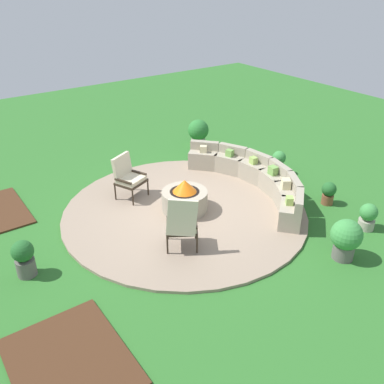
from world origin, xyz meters
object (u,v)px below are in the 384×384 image
(curved_stone_bench, at_px, (255,177))
(potted_plant_3, at_px, (198,132))
(potted_plant_0, at_px, (368,216))
(potted_plant_5, at_px, (346,238))
(fire_pit, at_px, (185,198))
(lounge_chair_front_right, at_px, (182,223))
(lounge_chair_front_left, at_px, (128,176))
(potted_plant_2, at_px, (329,192))
(potted_plant_4, at_px, (24,257))
(potted_plant_1, at_px, (279,161))

(curved_stone_bench, height_order, potted_plant_3, potted_plant_3)
(potted_plant_0, bearing_deg, potted_plant_5, -73.85)
(potted_plant_0, xyz_separation_m, potted_plant_3, (-5.83, -0.14, 0.14))
(fire_pit, height_order, curved_stone_bench, fire_pit)
(lounge_chair_front_right, xyz_separation_m, potted_plant_5, (1.95, 2.37, -0.18))
(potted_plant_5, bearing_deg, potted_plant_3, 169.76)
(fire_pit, relative_size, lounge_chair_front_right, 0.88)
(fire_pit, relative_size, lounge_chair_front_left, 0.98)
(fire_pit, bearing_deg, potted_plant_2, 61.16)
(potted_plant_0, distance_m, potted_plant_4, 6.81)
(potted_plant_1, distance_m, potted_plant_2, 1.85)
(potted_plant_2, height_order, potted_plant_4, potted_plant_4)
(curved_stone_bench, height_order, potted_plant_5, potted_plant_5)
(curved_stone_bench, relative_size, potted_plant_3, 5.08)
(potted_plant_4, bearing_deg, potted_plant_0, 67.52)
(fire_pit, bearing_deg, potted_plant_4, -87.28)
(curved_stone_bench, bearing_deg, potted_plant_3, 169.03)
(fire_pit, height_order, potted_plant_0, fire_pit)
(potted_plant_1, height_order, potted_plant_2, potted_plant_1)
(lounge_chair_front_right, relative_size, potted_plant_4, 1.62)
(potted_plant_0, xyz_separation_m, potted_plant_1, (-2.99, 0.43, 0.06))
(curved_stone_bench, relative_size, potted_plant_5, 5.10)
(lounge_chair_front_left, xyz_separation_m, potted_plant_2, (2.90, 3.65, -0.30))
(potted_plant_3, relative_size, potted_plant_5, 1.00)
(curved_stone_bench, relative_size, potted_plant_0, 7.16)
(potted_plant_3, bearing_deg, lounge_chair_front_left, -61.99)
(curved_stone_bench, height_order, potted_plant_2, curved_stone_bench)
(potted_plant_0, bearing_deg, potted_plant_2, 170.76)
(potted_plant_2, height_order, potted_plant_3, potted_plant_3)
(potted_plant_1, bearing_deg, fire_pit, -86.03)
(potted_plant_3, bearing_deg, curved_stone_bench, -10.97)
(potted_plant_1, bearing_deg, lounge_chair_front_left, -105.31)
(lounge_chair_front_left, distance_m, potted_plant_0, 5.34)
(curved_stone_bench, xyz_separation_m, potted_plant_5, (3.01, -0.50, 0.10))
(lounge_chair_front_left, relative_size, potted_plant_1, 1.63)
(lounge_chair_front_right, height_order, potted_plant_1, lounge_chair_front_right)
(lounge_chair_front_right, height_order, potted_plant_0, lounge_chair_front_right)
(potted_plant_1, relative_size, potted_plant_4, 0.89)
(fire_pit, bearing_deg, potted_plant_5, 25.36)
(lounge_chair_front_left, distance_m, potted_plant_1, 4.04)
(lounge_chair_front_left, xyz_separation_m, potted_plant_1, (1.07, 3.89, -0.24))
(potted_plant_4, bearing_deg, potted_plant_2, 77.44)
(potted_plant_4, relative_size, potted_plant_5, 0.87)
(lounge_chair_front_right, bearing_deg, fire_pit, 86.50)
(lounge_chair_front_left, relative_size, potted_plant_0, 1.77)
(lounge_chair_front_right, distance_m, potted_plant_5, 3.07)
(potted_plant_0, bearing_deg, lounge_chair_front_left, -139.54)
(potted_plant_3, distance_m, potted_plant_4, 6.95)
(fire_pit, height_order, lounge_chair_front_right, lounge_chair_front_right)
(lounge_chair_front_right, xyz_separation_m, potted_plant_0, (1.58, 3.62, -0.34))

